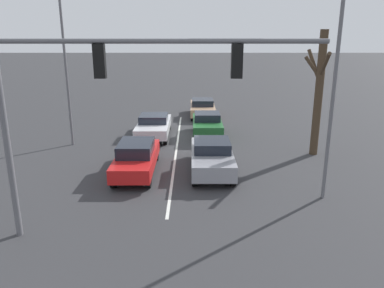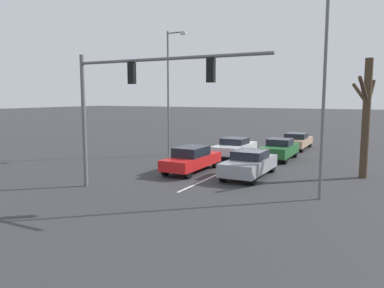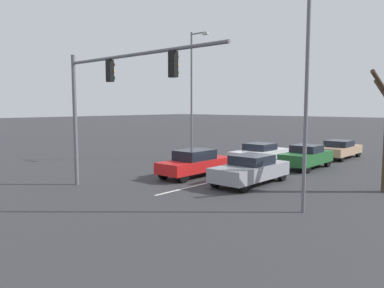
{
  "view_description": "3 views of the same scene",
  "coord_description": "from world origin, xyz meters",
  "px_view_note": "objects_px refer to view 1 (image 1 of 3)",
  "views": [
    {
      "loc": [
        -0.88,
        22.61,
        6.14
      ],
      "look_at": [
        -0.87,
        7.92,
        1.87
      ],
      "focal_mm": 35.0,
      "sensor_mm": 36.0,
      "label": 1
    },
    {
      "loc": [
        -8.45,
        25.55,
        4.4
      ],
      "look_at": [
        1.32,
        6.93,
        1.75
      ],
      "focal_mm": 35.0,
      "sensor_mm": 36.0,
      "label": 2
    },
    {
      "loc": [
        -11.9,
        21.89,
        3.9
      ],
      "look_at": [
        0.44,
        7.95,
        2.03
      ],
      "focal_mm": 35.0,
      "sensor_mm": 36.0,
      "label": 3
    }
  ],
  "objects_px": {
    "car_silver_midlane_second": "(154,125)",
    "car_darkgreen_leftlane_second": "(207,124)",
    "street_lamp_left_shoulder": "(332,58)",
    "traffic_signal_gantry": "(97,89)",
    "bare_tree_near": "(319,89)",
    "car_gray_leftlane_front": "(212,156)",
    "car_red_midlane_front": "(136,157)",
    "car_tan_leftlane_third": "(202,107)",
    "street_lamp_right_shoulder": "(67,54)"
  },
  "relations": [
    {
      "from": "traffic_signal_gantry",
      "to": "street_lamp_right_shoulder",
      "type": "xyz_separation_m",
      "value": [
        4.11,
        -10.29,
        0.47
      ]
    },
    {
      "from": "car_red_midlane_front",
      "to": "traffic_signal_gantry",
      "type": "height_order",
      "value": "traffic_signal_gantry"
    },
    {
      "from": "car_red_midlane_front",
      "to": "car_tan_leftlane_third",
      "type": "bearing_deg",
      "value": -104.92
    },
    {
      "from": "car_gray_leftlane_front",
      "to": "street_lamp_left_shoulder",
      "type": "distance_m",
      "value": 6.83
    },
    {
      "from": "traffic_signal_gantry",
      "to": "bare_tree_near",
      "type": "distance_m",
      "value": 12.59
    },
    {
      "from": "bare_tree_near",
      "to": "car_tan_leftlane_third",
      "type": "bearing_deg",
      "value": -59.9
    },
    {
      "from": "car_silver_midlane_second",
      "to": "bare_tree_near",
      "type": "height_order",
      "value": "bare_tree_near"
    },
    {
      "from": "street_lamp_right_shoulder",
      "to": "bare_tree_near",
      "type": "bearing_deg",
      "value": 172.28
    },
    {
      "from": "car_red_midlane_front",
      "to": "street_lamp_right_shoulder",
      "type": "distance_m",
      "value": 7.7
    },
    {
      "from": "street_lamp_right_shoulder",
      "to": "bare_tree_near",
      "type": "height_order",
      "value": "street_lamp_right_shoulder"
    },
    {
      "from": "car_darkgreen_leftlane_second",
      "to": "street_lamp_left_shoulder",
      "type": "relative_size",
      "value": 0.45
    },
    {
      "from": "street_lamp_right_shoulder",
      "to": "car_silver_midlane_second",
      "type": "bearing_deg",
      "value": -156.85
    },
    {
      "from": "car_darkgreen_leftlane_second",
      "to": "street_lamp_right_shoulder",
      "type": "height_order",
      "value": "street_lamp_right_shoulder"
    },
    {
      "from": "car_red_midlane_front",
      "to": "traffic_signal_gantry",
      "type": "bearing_deg",
      "value": 88.26
    },
    {
      "from": "car_red_midlane_front",
      "to": "car_gray_leftlane_front",
      "type": "relative_size",
      "value": 1.01
    },
    {
      "from": "bare_tree_near",
      "to": "car_silver_midlane_second",
      "type": "bearing_deg",
      "value": -22.59
    },
    {
      "from": "traffic_signal_gantry",
      "to": "street_lamp_left_shoulder",
      "type": "relative_size",
      "value": 1.0
    },
    {
      "from": "car_gray_leftlane_front",
      "to": "bare_tree_near",
      "type": "distance_m",
      "value": 6.74
    },
    {
      "from": "car_tan_leftlane_third",
      "to": "bare_tree_near",
      "type": "relative_size",
      "value": 0.72
    },
    {
      "from": "car_gray_leftlane_front",
      "to": "street_lamp_left_shoulder",
      "type": "relative_size",
      "value": 0.5
    },
    {
      "from": "street_lamp_right_shoulder",
      "to": "street_lamp_left_shoulder",
      "type": "height_order",
      "value": "street_lamp_left_shoulder"
    },
    {
      "from": "car_red_midlane_front",
      "to": "street_lamp_left_shoulder",
      "type": "relative_size",
      "value": 0.5
    },
    {
      "from": "car_tan_leftlane_third",
      "to": "car_silver_midlane_second",
      "type": "bearing_deg",
      "value": 62.17
    },
    {
      "from": "car_tan_leftlane_third",
      "to": "car_gray_leftlane_front",
      "type": "bearing_deg",
      "value": 90.49
    },
    {
      "from": "car_silver_midlane_second",
      "to": "street_lamp_left_shoulder",
      "type": "xyz_separation_m",
      "value": [
        -7.36,
        9.34,
        4.64
      ]
    },
    {
      "from": "car_gray_leftlane_front",
      "to": "car_silver_midlane_second",
      "type": "relative_size",
      "value": 0.99
    },
    {
      "from": "car_silver_midlane_second",
      "to": "street_lamp_left_shoulder",
      "type": "distance_m",
      "value": 12.77
    },
    {
      "from": "car_gray_leftlane_front",
      "to": "bare_tree_near",
      "type": "height_order",
      "value": "bare_tree_near"
    },
    {
      "from": "car_darkgreen_leftlane_second",
      "to": "street_lamp_right_shoulder",
      "type": "bearing_deg",
      "value": 14.2
    },
    {
      "from": "car_gray_leftlane_front",
      "to": "street_lamp_right_shoulder",
      "type": "distance_m",
      "value": 9.96
    },
    {
      "from": "traffic_signal_gantry",
      "to": "bare_tree_near",
      "type": "xyz_separation_m",
      "value": [
        -9.23,
        -8.48,
        -1.2
      ]
    },
    {
      "from": "car_red_midlane_front",
      "to": "bare_tree_near",
      "type": "distance_m",
      "value": 9.88
    },
    {
      "from": "car_tan_leftlane_third",
      "to": "street_lamp_left_shoulder",
      "type": "height_order",
      "value": "street_lamp_left_shoulder"
    },
    {
      "from": "car_tan_leftlane_third",
      "to": "car_darkgreen_leftlane_second",
      "type": "bearing_deg",
      "value": 91.29
    },
    {
      "from": "car_red_midlane_front",
      "to": "street_lamp_left_shoulder",
      "type": "distance_m",
      "value": 9.23
    },
    {
      "from": "car_silver_midlane_second",
      "to": "street_lamp_left_shoulder",
      "type": "height_order",
      "value": "street_lamp_left_shoulder"
    },
    {
      "from": "car_gray_leftlane_front",
      "to": "car_darkgreen_leftlane_second",
      "type": "xyz_separation_m",
      "value": [
        -0.03,
        -6.4,
        0.02
      ]
    },
    {
      "from": "car_gray_leftlane_front",
      "to": "bare_tree_near",
      "type": "relative_size",
      "value": 0.73
    },
    {
      "from": "car_silver_midlane_second",
      "to": "street_lamp_right_shoulder",
      "type": "distance_m",
      "value": 6.55
    },
    {
      "from": "car_red_midlane_front",
      "to": "car_silver_midlane_second",
      "type": "bearing_deg",
      "value": -91.33
    },
    {
      "from": "car_silver_midlane_second",
      "to": "car_darkgreen_leftlane_second",
      "type": "xyz_separation_m",
      "value": [
        -3.36,
        -0.08,
        0.05
      ]
    },
    {
      "from": "car_red_midlane_front",
      "to": "car_darkgreen_leftlane_second",
      "type": "xyz_separation_m",
      "value": [
        -3.51,
        -6.64,
        -0.0
      ]
    },
    {
      "from": "car_red_midlane_front",
      "to": "car_tan_leftlane_third",
      "type": "height_order",
      "value": "car_red_midlane_front"
    },
    {
      "from": "car_silver_midlane_second",
      "to": "car_darkgreen_leftlane_second",
      "type": "relative_size",
      "value": 1.12
    },
    {
      "from": "car_gray_leftlane_front",
      "to": "traffic_signal_gantry",
      "type": "height_order",
      "value": "traffic_signal_gantry"
    },
    {
      "from": "street_lamp_left_shoulder",
      "to": "street_lamp_right_shoulder",
      "type": "bearing_deg",
      "value": -32.26
    },
    {
      "from": "car_gray_leftlane_front",
      "to": "car_tan_leftlane_third",
      "type": "bearing_deg",
      "value": -89.51
    },
    {
      "from": "car_gray_leftlane_front",
      "to": "street_lamp_right_shoulder",
      "type": "bearing_deg",
      "value": -29.67
    },
    {
      "from": "car_tan_leftlane_third",
      "to": "street_lamp_right_shoulder",
      "type": "xyz_separation_m",
      "value": [
        7.66,
        8.0,
        4.43
      ]
    },
    {
      "from": "traffic_signal_gantry",
      "to": "street_lamp_left_shoulder",
      "type": "bearing_deg",
      "value": -159.72
    }
  ]
}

